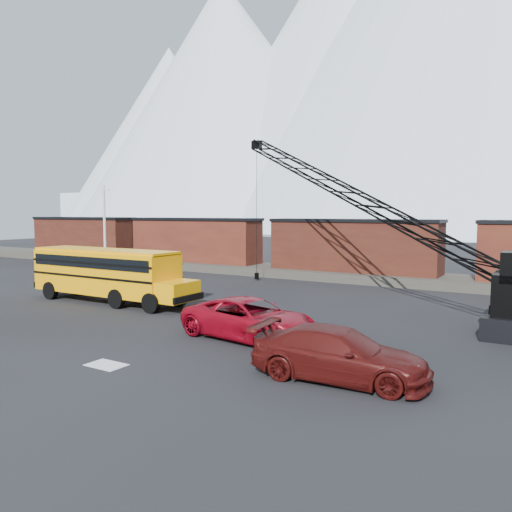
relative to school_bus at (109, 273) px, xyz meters
The scene contains 11 objects.
ground 10.34m from the school_bus, 28.07° to the right, with size 160.00×160.00×0.00m, color black.
gravel_berm 19.47m from the school_bus, 62.43° to the left, with size 120.00×5.00×0.70m, color #4E4A40.
boxcar_west_far 28.75m from the school_bus, 143.21° to the left, with size 13.70×3.10×4.17m.
boxcar_west_near 18.61m from the school_bus, 112.18° to the left, with size 13.70×3.10×4.17m.
boxcar_mid 19.44m from the school_bus, 62.43° to the left, with size 13.70×3.10×4.17m.
utility_pole 20.14m from the school_bus, 138.66° to the left, with size 1.40×0.24×8.00m.
snow_patch 13.06m from the school_bus, 42.82° to the right, with size 1.40×0.90×0.02m, color silver.
school_bus is the anchor object (origin of this frame).
red_pickup 12.25m from the school_bus, 14.10° to the right, with size 2.86×6.20×1.72m, color maroon.
maroon_suv 18.13m from the school_bus, 19.15° to the right, with size 2.35×5.78×1.68m, color #470E0C.
crawler_crane 15.36m from the school_bus, 34.64° to the left, with size 23.73×11.81×11.15m.
Camera 1 is at (13.98, -15.97, 5.39)m, focal length 35.00 mm.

